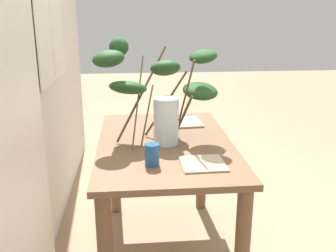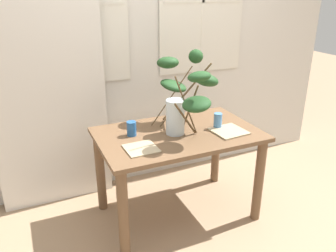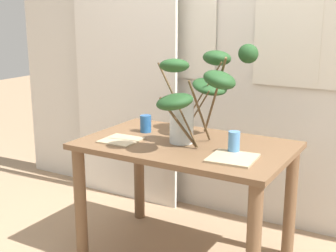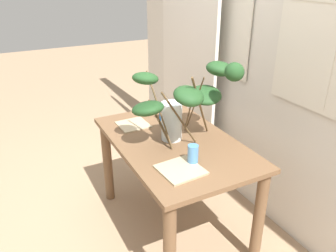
{
  "view_description": "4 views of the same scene",
  "coord_description": "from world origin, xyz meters",
  "px_view_note": "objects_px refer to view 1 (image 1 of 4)",
  "views": [
    {
      "loc": [
        -2.14,
        0.18,
        1.49
      ],
      "look_at": [
        -0.03,
        -0.02,
        0.84
      ],
      "focal_mm": 41.97,
      "sensor_mm": 36.0,
      "label": 1
    },
    {
      "loc": [
        -1.05,
        -2.19,
        1.79
      ],
      "look_at": [
        -0.1,
        -0.04,
        0.83
      ],
      "focal_mm": 36.82,
      "sensor_mm": 36.0,
      "label": 2
    },
    {
      "loc": [
        1.24,
        -2.35,
        1.51
      ],
      "look_at": [
        -0.1,
        -0.04,
        0.84
      ],
      "focal_mm": 49.86,
      "sensor_mm": 36.0,
      "label": 3
    },
    {
      "loc": [
        1.82,
        -0.99,
        1.81
      ],
      "look_at": [
        0.03,
        -0.06,
        0.87
      ],
      "focal_mm": 36.3,
      "sensor_mm": 36.0,
      "label": 4
    }
  ],
  "objects_px": {
    "drinking_glass_blue_left": "(152,155)",
    "plate_square_right": "(183,123)",
    "drinking_glass_blue_right": "(168,116)",
    "vase_with_branches": "(158,87)",
    "plate_square_left": "(203,164)",
    "dining_table": "(165,164)"
  },
  "relations": [
    {
      "from": "drinking_glass_blue_left",
      "to": "plate_square_right",
      "type": "relative_size",
      "value": 0.46
    },
    {
      "from": "drinking_glass_blue_left",
      "to": "drinking_glass_blue_right",
      "type": "height_order",
      "value": "drinking_glass_blue_right"
    },
    {
      "from": "vase_with_branches",
      "to": "plate_square_right",
      "type": "xyz_separation_m",
      "value": [
        0.3,
        -0.18,
        -0.3
      ]
    },
    {
      "from": "plate_square_right",
      "to": "plate_square_left",
      "type": "bearing_deg",
      "value": -179.37
    },
    {
      "from": "plate_square_left",
      "to": "plate_square_right",
      "type": "bearing_deg",
      "value": 0.63
    },
    {
      "from": "drinking_glass_blue_right",
      "to": "plate_square_right",
      "type": "distance_m",
      "value": 0.12
    },
    {
      "from": "vase_with_branches",
      "to": "drinking_glass_blue_left",
      "type": "bearing_deg",
      "value": 171.85
    },
    {
      "from": "drinking_glass_blue_right",
      "to": "vase_with_branches",
      "type": "bearing_deg",
      "value": 162.92
    },
    {
      "from": "drinking_glass_blue_left",
      "to": "drinking_glass_blue_right",
      "type": "xyz_separation_m",
      "value": [
        0.67,
        -0.14,
        0.01
      ]
    },
    {
      "from": "vase_with_branches",
      "to": "drinking_glass_blue_right",
      "type": "bearing_deg",
      "value": -17.08
    },
    {
      "from": "dining_table",
      "to": "drinking_glass_blue_left",
      "type": "height_order",
      "value": "drinking_glass_blue_left"
    },
    {
      "from": "plate_square_right",
      "to": "dining_table",
      "type": "bearing_deg",
      "value": 157.24
    },
    {
      "from": "drinking_glass_blue_right",
      "to": "plate_square_left",
      "type": "xyz_separation_m",
      "value": [
        -0.68,
        -0.11,
        -0.06
      ]
    },
    {
      "from": "vase_with_branches",
      "to": "drinking_glass_blue_right",
      "type": "height_order",
      "value": "vase_with_branches"
    },
    {
      "from": "drinking_glass_blue_left",
      "to": "plate_square_left",
      "type": "xyz_separation_m",
      "value": [
        -0.02,
        -0.25,
        -0.05
      ]
    },
    {
      "from": "dining_table",
      "to": "drinking_glass_blue_left",
      "type": "distance_m",
      "value": 0.41
    },
    {
      "from": "dining_table",
      "to": "plate_square_right",
      "type": "height_order",
      "value": "plate_square_right"
    },
    {
      "from": "drinking_glass_blue_left",
      "to": "drinking_glass_blue_right",
      "type": "bearing_deg",
      "value": -11.71
    },
    {
      "from": "dining_table",
      "to": "drinking_glass_blue_right",
      "type": "height_order",
      "value": "drinking_glass_blue_right"
    },
    {
      "from": "vase_with_branches",
      "to": "plate_square_right",
      "type": "distance_m",
      "value": 0.46
    },
    {
      "from": "vase_with_branches",
      "to": "drinking_glass_blue_right",
      "type": "xyz_separation_m",
      "value": [
        0.26,
        -0.08,
        -0.25
      ]
    },
    {
      "from": "plate_square_left",
      "to": "vase_with_branches",
      "type": "bearing_deg",
      "value": 24.58
    }
  ]
}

